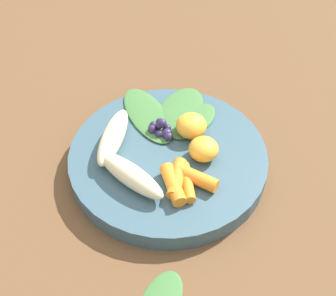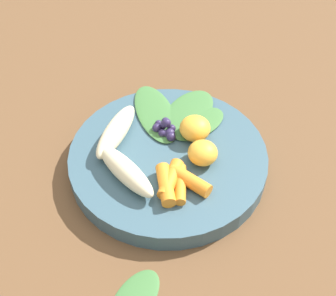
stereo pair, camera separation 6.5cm
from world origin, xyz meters
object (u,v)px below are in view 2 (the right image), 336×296
at_px(banana_peeled_left, 126,171).
at_px(banana_peeled_right, 116,131).
at_px(bowl, 168,160).
at_px(orange_segment_near, 195,128).

height_order(banana_peeled_left, banana_peeled_right, same).
bearing_deg(bowl, banana_peeled_right, 107.74).
distance_m(bowl, orange_segment_near, 0.06).
bearing_deg(orange_segment_near, banana_peeled_left, 168.31).
bearing_deg(banana_peeled_right, banana_peeled_left, 35.08).
relative_size(bowl, banana_peeled_left, 2.52).
relative_size(bowl, banana_peeled_right, 2.52).
bearing_deg(banana_peeled_left, orange_segment_near, 89.13).
xyz_separation_m(banana_peeled_right, orange_segment_near, (0.07, -0.09, 0.00)).
xyz_separation_m(banana_peeled_left, orange_segment_near, (0.12, -0.02, 0.00)).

